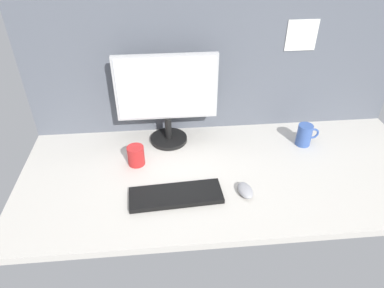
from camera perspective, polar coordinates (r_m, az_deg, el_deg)
ground_plane at (r=155.78cm, az=5.63°, el=-4.49°), size 180.00×80.00×3.00cm
cubicle_wall_back at (r=169.99cm, az=4.07°, el=12.55°), size 180.00×5.50×64.43cm
monitor at (r=160.00cm, az=-4.18°, el=8.00°), size 46.52×18.00×43.87cm
keyboard at (r=140.13cm, az=-2.66°, el=-8.42°), size 37.71×15.20×2.00cm
mouse at (r=142.69cm, az=8.76°, el=-7.54°), size 7.02×10.35×3.40cm
mug_red_plastic at (r=156.25cm, az=-9.20°, el=-1.89°), size 7.55×7.55×8.96cm
mug_ceramic_blue at (r=174.73cm, az=18.05°, el=1.44°), size 10.66×7.00×10.69cm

